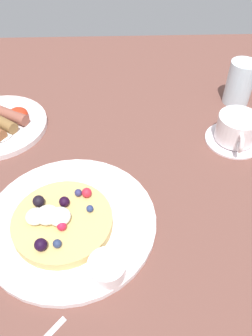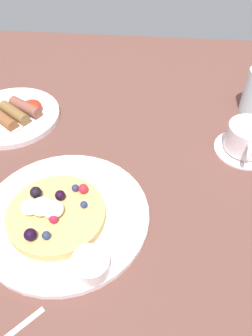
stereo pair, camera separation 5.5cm
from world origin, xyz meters
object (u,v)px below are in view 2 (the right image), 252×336
at_px(syrup_ramekin, 91,265).
at_px(coffee_cup, 248,137).
at_px(breakfast_plate, 11,116).
at_px(coffee_saucer, 243,149).
at_px(pancake_plate, 65,215).

bearing_deg(syrup_ramekin, coffee_cup, 48.11).
bearing_deg(coffee_cup, breakfast_plate, 173.09).
bearing_deg(coffee_saucer, coffee_cup, -99.23).
bearing_deg(pancake_plate, coffee_saucer, 31.42).
distance_m(pancake_plate, coffee_cup, 0.39).
height_order(coffee_saucer, coffee_cup, coffee_cup).
bearing_deg(coffee_cup, pancake_plate, -148.74).
relative_size(pancake_plate, coffee_cup, 2.55).
height_order(breakfast_plate, coffee_cup, coffee_cup).
bearing_deg(coffee_saucer, pancake_plate, -148.58).
xyz_separation_m(coffee_saucer, coffee_cup, (-0.00, -0.00, 0.03)).
xyz_separation_m(pancake_plate, syrup_ramekin, (0.06, -0.10, 0.02)).
xyz_separation_m(pancake_plate, coffee_cup, (0.33, 0.20, 0.03)).
bearing_deg(breakfast_plate, coffee_saucer, -6.76).
xyz_separation_m(pancake_plate, breakfast_plate, (-0.19, 0.27, 0.00)).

